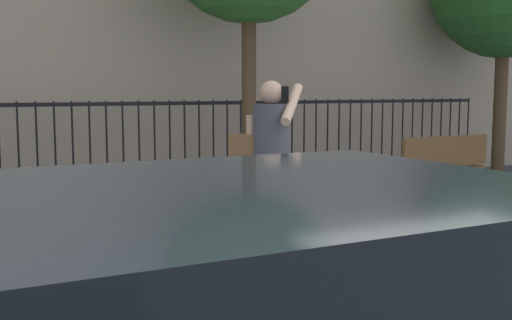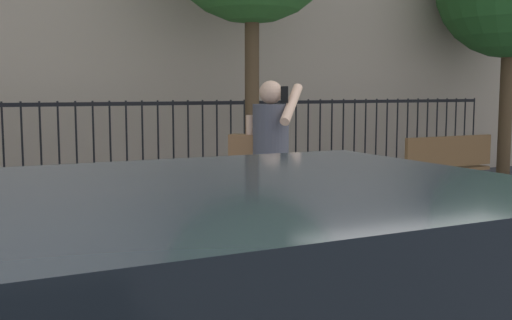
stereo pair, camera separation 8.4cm
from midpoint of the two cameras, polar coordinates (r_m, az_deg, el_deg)
ground_plane at (r=5.70m, az=20.95°, el=-11.96°), size 60.00×60.00×0.00m
sidewalk at (r=7.26m, az=7.82°, el=-7.04°), size 28.00×4.40×0.15m
iron_fence at (r=10.33m, az=-4.01°, el=2.29°), size 12.03×0.04×1.60m
pedestrian_on_phone at (r=5.85m, az=1.52°, el=0.32°), size 0.68×0.69×1.69m
street_bench at (r=9.50m, az=16.98°, el=-0.56°), size 1.60×0.45×0.95m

